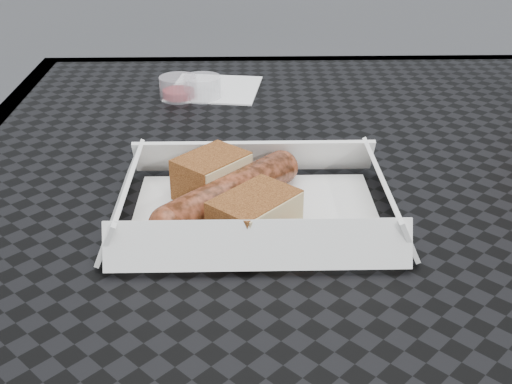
% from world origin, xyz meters
% --- Properties ---
extents(patio_table, '(0.80, 0.80, 0.74)m').
position_xyz_m(patio_table, '(0.00, 0.00, 0.67)').
color(patio_table, black).
rests_on(patio_table, ground).
extents(food_tray, '(0.22, 0.15, 0.00)m').
position_xyz_m(food_tray, '(-0.07, -0.12, 0.75)').
color(food_tray, white).
rests_on(food_tray, patio_table).
extents(bratwurst, '(0.13, 0.14, 0.03)m').
position_xyz_m(bratwurst, '(-0.09, -0.11, 0.77)').
color(bratwurst, brown).
rests_on(bratwurst, food_tray).
extents(bread_near, '(0.08, 0.08, 0.04)m').
position_xyz_m(bread_near, '(-0.11, -0.08, 0.77)').
color(bread_near, brown).
rests_on(bread_near, food_tray).
extents(bread_far, '(0.08, 0.08, 0.04)m').
position_xyz_m(bread_far, '(-0.07, -0.16, 0.77)').
color(bread_far, brown).
rests_on(bread_far, food_tray).
extents(veg_garnish, '(0.03, 0.03, 0.00)m').
position_xyz_m(veg_garnish, '(-0.02, -0.16, 0.75)').
color(veg_garnish, '#EC4A0A').
rests_on(veg_garnish, food_tray).
extents(napkin, '(0.14, 0.14, 0.00)m').
position_xyz_m(napkin, '(-0.12, 0.24, 0.75)').
color(napkin, white).
rests_on(napkin, patio_table).
extents(condiment_cup_sauce, '(0.05, 0.05, 0.03)m').
position_xyz_m(condiment_cup_sauce, '(-0.17, 0.20, 0.76)').
color(condiment_cup_sauce, maroon).
rests_on(condiment_cup_sauce, patio_table).
extents(condiment_cup_empty, '(0.05, 0.05, 0.03)m').
position_xyz_m(condiment_cup_empty, '(-0.14, 0.20, 0.76)').
color(condiment_cup_empty, silver).
rests_on(condiment_cup_empty, patio_table).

